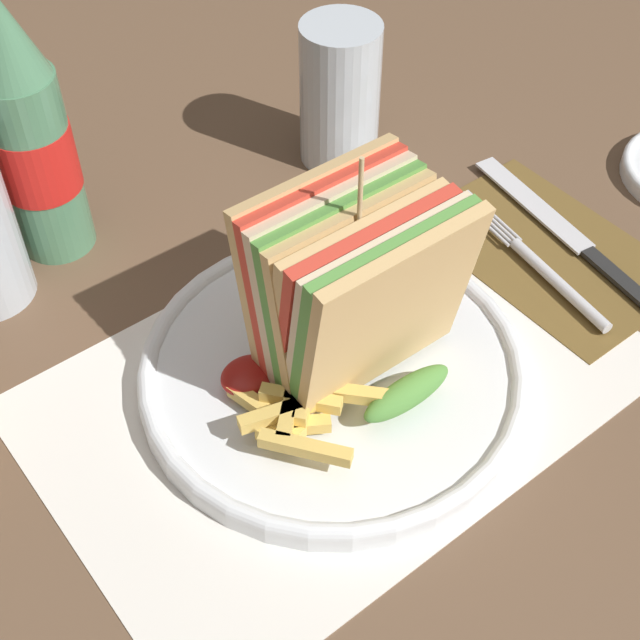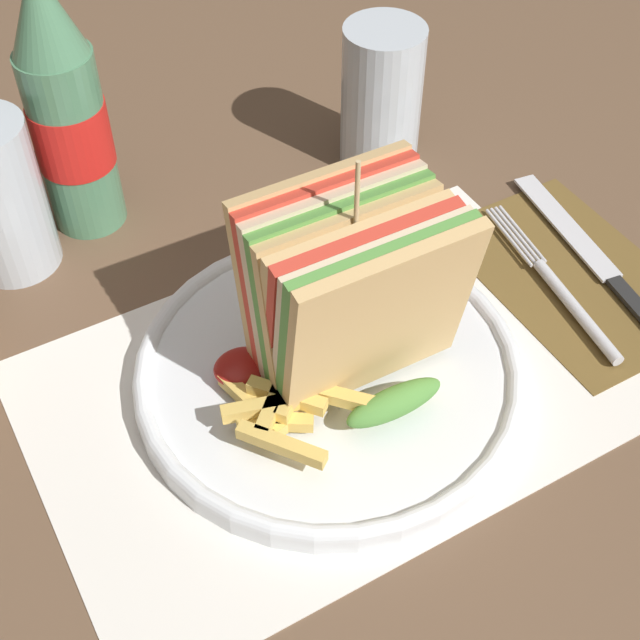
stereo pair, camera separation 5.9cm
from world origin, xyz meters
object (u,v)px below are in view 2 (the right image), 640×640
(club_sandwich, at_px, (354,296))
(coke_bottle_near, at_px, (66,109))
(plate_main, at_px, (335,369))
(glass_near, at_px, (381,106))
(knife, at_px, (598,263))
(fork, at_px, (563,294))

(club_sandwich, distance_m, coke_bottle_near, 0.27)
(plate_main, relative_size, coke_bottle_near, 1.10)
(coke_bottle_near, distance_m, glass_near, 0.25)
(club_sandwich, bearing_deg, plate_main, 157.64)
(club_sandwich, distance_m, knife, 0.23)
(fork, height_order, knife, fork)
(club_sandwich, xyz_separation_m, fork, (0.17, -0.02, -0.07))
(fork, bearing_deg, club_sandwich, -177.44)
(plate_main, distance_m, fork, 0.18)
(plate_main, xyz_separation_m, club_sandwich, (0.01, -0.00, 0.07))
(club_sandwich, relative_size, fork, 0.95)
(knife, bearing_deg, club_sandwich, -172.64)
(fork, distance_m, knife, 0.05)
(plate_main, relative_size, club_sandwich, 1.58)
(plate_main, bearing_deg, coke_bottle_near, 109.52)
(fork, relative_size, knife, 0.80)
(club_sandwich, bearing_deg, knife, -0.57)
(fork, bearing_deg, knife, 24.47)
(fork, relative_size, glass_near, 1.41)
(knife, bearing_deg, fork, -155.53)
(glass_near, bearing_deg, plate_main, -129.07)
(fork, xyz_separation_m, glass_near, (-0.03, 0.21, 0.04))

